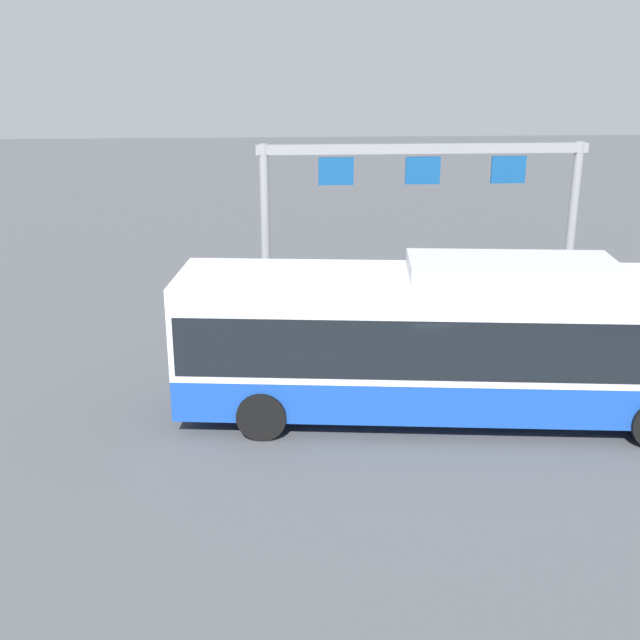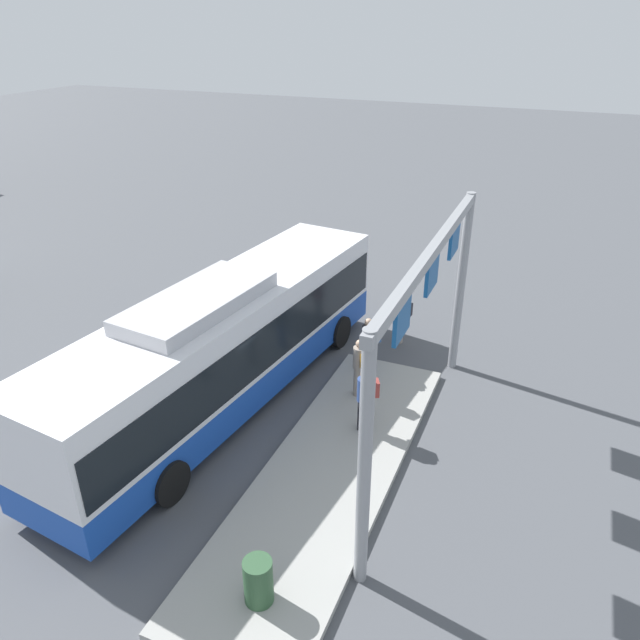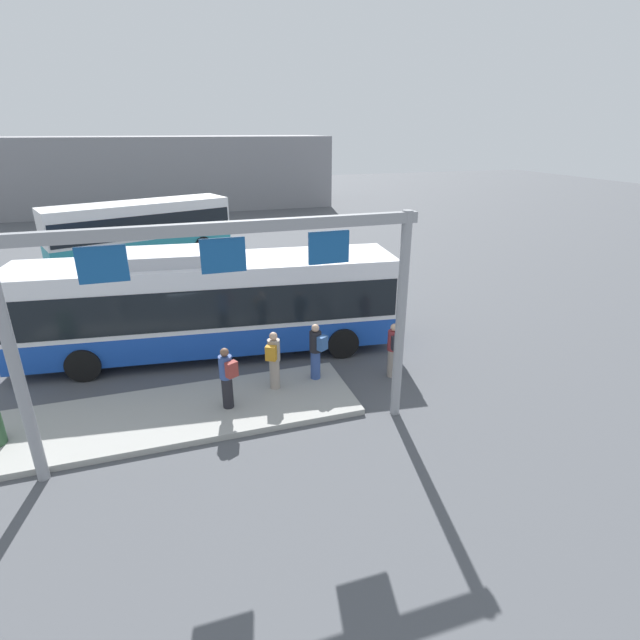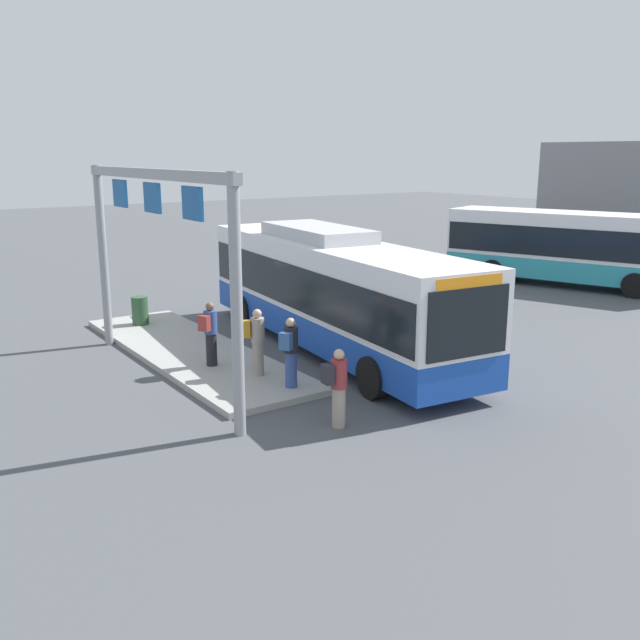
{
  "view_description": "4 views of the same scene",
  "coord_description": "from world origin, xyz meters",
  "px_view_note": "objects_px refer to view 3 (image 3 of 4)",
  "views": [
    {
      "loc": [
        3.97,
        15.09,
        7.34
      ],
      "look_at": [
        2.9,
        -1.02,
        1.9
      ],
      "focal_mm": 44.36,
      "sensor_mm": 36.0,
      "label": 1
    },
    {
      "loc": [
        -11.65,
        -7.51,
        9.35
      ],
      "look_at": [
        2.17,
        -1.72,
        1.73
      ],
      "focal_mm": 34.15,
      "sensor_mm": 36.0,
      "label": 2
    },
    {
      "loc": [
        -1.07,
        -14.71,
        6.87
      ],
      "look_at": [
        3.21,
        -1.44,
        1.28
      ],
      "focal_mm": 26.93,
      "sensor_mm": 36.0,
      "label": 3
    },
    {
      "loc": [
        15.6,
        -11.18,
        5.51
      ],
      "look_at": [
        1.82,
        -1.67,
        1.45
      ],
      "focal_mm": 38.63,
      "sensor_mm": 36.0,
      "label": 4
    }
  ],
  "objects_px": {
    "bus_main": "(209,300)",
    "person_boarding": "(393,349)",
    "bus_background_left": "(140,226)",
    "person_waiting_near": "(316,350)",
    "person_waiting_far": "(227,377)",
    "person_waiting_mid": "(274,359)"
  },
  "relations": [
    {
      "from": "bus_main",
      "to": "person_boarding",
      "type": "xyz_separation_m",
      "value": [
        4.86,
        -3.32,
        -0.92
      ]
    },
    {
      "from": "bus_background_left",
      "to": "person_waiting_near",
      "type": "xyz_separation_m",
      "value": [
        5.0,
        -17.0,
        -0.73
      ]
    },
    {
      "from": "bus_background_left",
      "to": "person_boarding",
      "type": "bearing_deg",
      "value": -86.71
    },
    {
      "from": "person_boarding",
      "to": "bus_main",
      "type": "bearing_deg",
      "value": 62.2
    },
    {
      "from": "bus_main",
      "to": "bus_background_left",
      "type": "relative_size",
      "value": 1.19
    },
    {
      "from": "person_waiting_far",
      "to": "bus_main",
      "type": "bearing_deg",
      "value": -27.95
    },
    {
      "from": "person_boarding",
      "to": "person_waiting_far",
      "type": "relative_size",
      "value": 1.0
    },
    {
      "from": "bus_background_left",
      "to": "person_waiting_near",
      "type": "height_order",
      "value": "bus_background_left"
    },
    {
      "from": "person_waiting_near",
      "to": "person_waiting_far",
      "type": "height_order",
      "value": "same"
    },
    {
      "from": "person_boarding",
      "to": "person_waiting_far",
      "type": "height_order",
      "value": "person_waiting_far"
    },
    {
      "from": "bus_main",
      "to": "person_waiting_far",
      "type": "distance_m",
      "value": 3.89
    },
    {
      "from": "person_waiting_near",
      "to": "person_waiting_far",
      "type": "relative_size",
      "value": 1.0
    },
    {
      "from": "bus_background_left",
      "to": "person_boarding",
      "type": "distance_m",
      "value": 18.78
    },
    {
      "from": "person_waiting_near",
      "to": "person_waiting_mid",
      "type": "height_order",
      "value": "same"
    },
    {
      "from": "person_waiting_mid",
      "to": "person_waiting_near",
      "type": "bearing_deg",
      "value": -52.66
    },
    {
      "from": "bus_background_left",
      "to": "person_waiting_near",
      "type": "distance_m",
      "value": 17.74
    },
    {
      "from": "person_waiting_mid",
      "to": "person_waiting_far",
      "type": "bearing_deg",
      "value": 143.11
    },
    {
      "from": "person_waiting_mid",
      "to": "person_waiting_far",
      "type": "distance_m",
      "value": 1.47
    },
    {
      "from": "bus_background_left",
      "to": "person_waiting_far",
      "type": "height_order",
      "value": "bus_background_left"
    },
    {
      "from": "bus_background_left",
      "to": "person_boarding",
      "type": "relative_size",
      "value": 6.04
    },
    {
      "from": "bus_background_left",
      "to": "person_waiting_far",
      "type": "bearing_deg",
      "value": -101.85
    },
    {
      "from": "person_waiting_far",
      "to": "person_boarding",
      "type": "bearing_deg",
      "value": -111.96
    }
  ]
}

